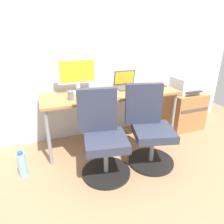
{
  "coord_description": "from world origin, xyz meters",
  "views": [
    {
      "loc": [
        -0.87,
        -2.38,
        1.52
      ],
      "look_at": [
        0.0,
        -0.05,
        0.47
      ],
      "focal_mm": 32.63,
      "sensor_mm": 36.0,
      "label": 1
    }
  ],
  "objects_px": {
    "office_chair_left": "(103,138)",
    "printer": "(186,85)",
    "coffee_mug": "(113,91)",
    "desktop_monitor": "(77,73)",
    "open_laptop": "(126,84)",
    "office_chair_right": "(149,129)",
    "side_cabinet": "(183,109)",
    "water_bottle_on_floor": "(22,165)"
  },
  "relations": [
    {
      "from": "office_chair_right",
      "to": "desktop_monitor",
      "type": "height_order",
      "value": "desktop_monitor"
    },
    {
      "from": "water_bottle_on_floor",
      "to": "coffee_mug",
      "type": "bearing_deg",
      "value": 12.9
    },
    {
      "from": "office_chair_left",
      "to": "printer",
      "type": "bearing_deg",
      "value": 22.31
    },
    {
      "from": "open_laptop",
      "to": "coffee_mug",
      "type": "height_order",
      "value": "open_laptop"
    },
    {
      "from": "office_chair_right",
      "to": "water_bottle_on_floor",
      "type": "xyz_separation_m",
      "value": [
        -1.42,
        0.22,
        -0.28
      ]
    },
    {
      "from": "side_cabinet",
      "to": "coffee_mug",
      "type": "distance_m",
      "value": 1.37
    },
    {
      "from": "office_chair_left",
      "to": "office_chair_right",
      "type": "distance_m",
      "value": 0.57
    },
    {
      "from": "open_laptop",
      "to": "coffee_mug",
      "type": "distance_m",
      "value": 0.38
    },
    {
      "from": "office_chair_right",
      "to": "coffee_mug",
      "type": "bearing_deg",
      "value": 120.28
    },
    {
      "from": "printer",
      "to": "open_laptop",
      "type": "height_order",
      "value": "open_laptop"
    },
    {
      "from": "coffee_mug",
      "to": "office_chair_left",
      "type": "bearing_deg",
      "value": -121.25
    },
    {
      "from": "water_bottle_on_floor",
      "to": "coffee_mug",
      "type": "xyz_separation_m",
      "value": [
        1.14,
        0.26,
        0.63
      ]
    },
    {
      "from": "office_chair_right",
      "to": "side_cabinet",
      "type": "relative_size",
      "value": 1.63
    },
    {
      "from": "side_cabinet",
      "to": "office_chair_left",
      "type": "bearing_deg",
      "value": -157.67
    },
    {
      "from": "office_chair_left",
      "to": "desktop_monitor",
      "type": "height_order",
      "value": "desktop_monitor"
    },
    {
      "from": "office_chair_left",
      "to": "open_laptop",
      "type": "distance_m",
      "value": 0.99
    },
    {
      "from": "office_chair_right",
      "to": "open_laptop",
      "type": "bearing_deg",
      "value": 88.48
    },
    {
      "from": "office_chair_right",
      "to": "printer",
      "type": "distance_m",
      "value": 1.21
    },
    {
      "from": "water_bottle_on_floor",
      "to": "office_chair_right",
      "type": "bearing_deg",
      "value": -8.67
    },
    {
      "from": "side_cabinet",
      "to": "desktop_monitor",
      "type": "distance_m",
      "value": 1.79
    },
    {
      "from": "office_chair_left",
      "to": "office_chair_right",
      "type": "relative_size",
      "value": 1.0
    },
    {
      "from": "office_chair_right",
      "to": "coffee_mug",
      "type": "xyz_separation_m",
      "value": [
        -0.28,
        0.48,
        0.35
      ]
    },
    {
      "from": "printer",
      "to": "water_bottle_on_floor",
      "type": "bearing_deg",
      "value": -169.99
    },
    {
      "from": "office_chair_right",
      "to": "desktop_monitor",
      "type": "xyz_separation_m",
      "value": [
        -0.66,
        0.72,
        0.56
      ]
    },
    {
      "from": "office_chair_left",
      "to": "office_chair_right",
      "type": "bearing_deg",
      "value": -0.12
    },
    {
      "from": "office_chair_left",
      "to": "water_bottle_on_floor",
      "type": "distance_m",
      "value": 0.92
    },
    {
      "from": "office_chair_right",
      "to": "water_bottle_on_floor",
      "type": "bearing_deg",
      "value": 171.33
    },
    {
      "from": "printer",
      "to": "open_laptop",
      "type": "xyz_separation_m",
      "value": [
        -0.97,
        0.08,
        0.09
      ]
    },
    {
      "from": "office_chair_left",
      "to": "water_bottle_on_floor",
      "type": "xyz_separation_m",
      "value": [
        -0.85,
        0.21,
        -0.28
      ]
    },
    {
      "from": "desktop_monitor",
      "to": "open_laptop",
      "type": "relative_size",
      "value": 1.55
    },
    {
      "from": "office_chair_left",
      "to": "open_laptop",
      "type": "bearing_deg",
      "value": 50.69
    },
    {
      "from": "office_chair_left",
      "to": "side_cabinet",
      "type": "distance_m",
      "value": 1.69
    },
    {
      "from": "side_cabinet",
      "to": "open_laptop",
      "type": "bearing_deg",
      "value": 175.62
    },
    {
      "from": "office_chair_left",
      "to": "coffee_mug",
      "type": "xyz_separation_m",
      "value": [
        0.29,
        0.48,
        0.35
      ]
    },
    {
      "from": "office_chair_left",
      "to": "desktop_monitor",
      "type": "bearing_deg",
      "value": 97.53
    },
    {
      "from": "water_bottle_on_floor",
      "to": "desktop_monitor",
      "type": "bearing_deg",
      "value": 33.7
    },
    {
      "from": "office_chair_right",
      "to": "side_cabinet",
      "type": "height_order",
      "value": "office_chair_right"
    },
    {
      "from": "printer",
      "to": "coffee_mug",
      "type": "xyz_separation_m",
      "value": [
        -1.27,
        -0.16,
        0.08
      ]
    },
    {
      "from": "office_chair_right",
      "to": "coffee_mug",
      "type": "relative_size",
      "value": 10.22
    },
    {
      "from": "printer",
      "to": "coffee_mug",
      "type": "height_order",
      "value": "coffee_mug"
    },
    {
      "from": "printer",
      "to": "desktop_monitor",
      "type": "distance_m",
      "value": 1.68
    },
    {
      "from": "office_chair_left",
      "to": "open_laptop",
      "type": "height_order",
      "value": "open_laptop"
    }
  ]
}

